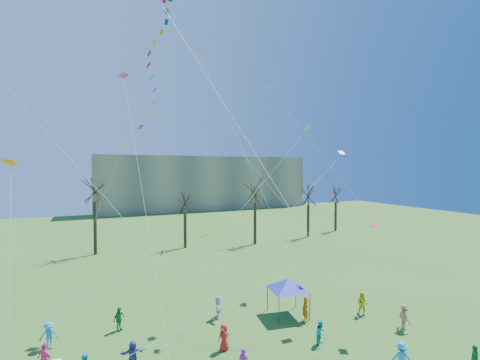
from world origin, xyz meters
name	(u,v)px	position (x,y,z in m)	size (l,w,h in m)	color
distant_building	(204,182)	(22.00, 82.00, 7.50)	(60.00, 14.00, 15.00)	gray
bare_tree_row	(165,202)	(0.97, 35.87, 6.86)	(68.33, 9.29, 11.25)	black
big_box_kite	(161,64)	(-5.20, 6.69, 17.16)	(5.08, 6.63, 23.46)	red
canopy_tent_blue	(288,284)	(5.48, 10.80, 2.46)	(3.83, 3.83, 2.91)	#3F3F44
festival_crowd	(232,347)	(-1.06, 6.77, 0.86)	(24.19, 14.50, 1.86)	red
small_kites_aloft	(223,149)	(0.37, 11.76, 13.08)	(28.70, 15.72, 30.73)	orange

